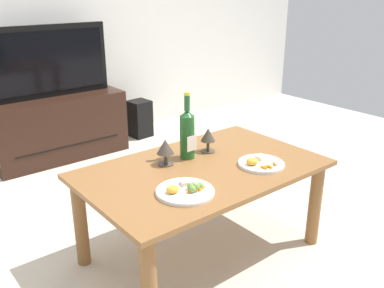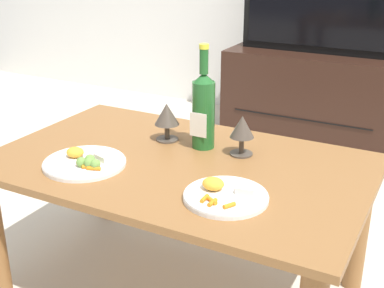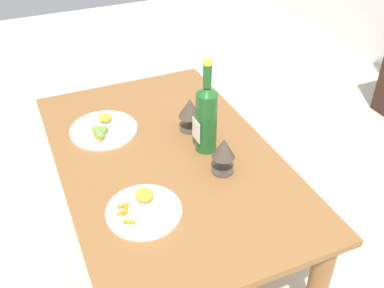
# 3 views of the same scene
# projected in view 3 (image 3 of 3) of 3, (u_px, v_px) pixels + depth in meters

# --- Properties ---
(ground_plane) EXTENTS (6.40, 6.40, 0.00)m
(ground_plane) POSITION_uv_depth(u_px,v_px,m) (171.00, 249.00, 1.95)
(ground_plane) COLOR beige
(dining_table) EXTENTS (1.23, 0.77, 0.51)m
(dining_table) POSITION_uv_depth(u_px,v_px,m) (167.00, 174.00, 1.70)
(dining_table) COLOR brown
(dining_table) RESTS_ON ground_plane
(wine_bottle) EXTENTS (0.08, 0.08, 0.36)m
(wine_bottle) POSITION_uv_depth(u_px,v_px,m) (206.00, 116.00, 1.60)
(wine_bottle) COLOR #1E5923
(wine_bottle) RESTS_ON dining_table
(goblet_left) EXTENTS (0.09, 0.09, 0.14)m
(goblet_left) POSITION_uv_depth(u_px,v_px,m) (190.00, 109.00, 1.74)
(goblet_left) COLOR #473D33
(goblet_left) RESTS_ON dining_table
(goblet_right) EXTENTS (0.08, 0.08, 0.14)m
(goblet_right) POSITION_uv_depth(u_px,v_px,m) (224.00, 150.00, 1.53)
(goblet_right) COLOR #473D33
(goblet_right) RESTS_ON dining_table
(dinner_plate_left) EXTENTS (0.27, 0.27, 0.05)m
(dinner_plate_left) POSITION_uv_depth(u_px,v_px,m) (104.00, 129.00, 1.77)
(dinner_plate_left) COLOR white
(dinner_plate_left) RESTS_ON dining_table
(dinner_plate_right) EXTENTS (0.24, 0.24, 0.05)m
(dinner_plate_right) POSITION_uv_depth(u_px,v_px,m) (144.00, 209.00, 1.41)
(dinner_plate_right) COLOR white
(dinner_plate_right) RESTS_ON dining_table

